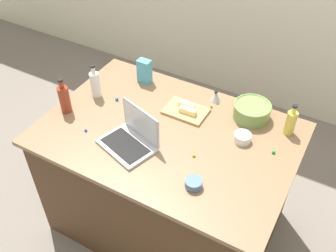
{
  "coord_description": "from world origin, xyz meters",
  "views": [
    {
      "loc": [
        0.83,
        -1.48,
        2.47
      ],
      "look_at": [
        0.0,
        0.0,
        0.95
      ],
      "focal_mm": 41.4,
      "sensor_mm": 36.0,
      "label": 1
    }
  ],
  "objects": [
    {
      "name": "ground_plane",
      "position": [
        0.0,
        0.0,
        0.0
      ],
      "size": [
        12.0,
        12.0,
        0.0
      ],
      "primitive_type": "plane",
      "color": "slate"
    },
    {
      "name": "candy_4",
      "position": [
        -0.44,
        0.1,
        0.91
      ],
      "size": [
        0.02,
        0.02,
        0.02
      ],
      "primitive_type": "sphere",
      "color": "blue",
      "rests_on": "island_counter"
    },
    {
      "name": "island_counter",
      "position": [
        0.0,
        0.0,
        0.45
      ],
      "size": [
        1.52,
        1.03,
        0.9
      ],
      "color": "#4C331E",
      "rests_on": "ground"
    },
    {
      "name": "bottle_vinegar",
      "position": [
        -0.59,
        0.08,
        0.99
      ],
      "size": [
        0.06,
        0.06,
        0.24
      ],
      "color": "white",
      "rests_on": "island_counter"
    },
    {
      "name": "cutting_board",
      "position": [
        0.01,
        0.22,
        0.91
      ],
      "size": [
        0.27,
        0.18,
        0.02
      ],
      "primitive_type": "cube",
      "color": "tan",
      "rests_on": "island_counter"
    },
    {
      "name": "butter_stick_right",
      "position": [
        -0.0,
        0.24,
        0.94
      ],
      "size": [
        0.11,
        0.04,
        0.04
      ],
      "primitive_type": "cube",
      "rotation": [
        0.0,
        0.0,
        -0.04
      ],
      "color": "#F4E58C",
      "rests_on": "cutting_board"
    },
    {
      "name": "candy_1",
      "position": [
        0.13,
        0.34,
        0.91
      ],
      "size": [
        0.02,
        0.02,
        0.02
      ],
      "primitive_type": "sphere",
      "color": "orange",
      "rests_on": "island_counter"
    },
    {
      "name": "bottle_soy",
      "position": [
        -0.66,
        -0.14,
        1.0
      ],
      "size": [
        0.07,
        0.07,
        0.24
      ],
      "color": "maroon",
      "rests_on": "island_counter"
    },
    {
      "name": "ramekin_medium",
      "position": [
        0.41,
        0.15,
        0.93
      ],
      "size": [
        0.1,
        0.1,
        0.05
      ],
      "primitive_type": "cylinder",
      "color": "white",
      "rests_on": "island_counter"
    },
    {
      "name": "ramekin_small",
      "position": [
        0.32,
        -0.3,
        0.92
      ],
      "size": [
        0.09,
        0.09,
        0.05
      ],
      "primitive_type": "cylinder",
      "color": "slate",
      "rests_on": "island_counter"
    },
    {
      "name": "candy_bag",
      "position": [
        -0.4,
        0.38,
        0.99
      ],
      "size": [
        0.09,
        0.06,
        0.17
      ],
      "primitive_type": "cube",
      "color": "#4CA5CC",
      "rests_on": "island_counter"
    },
    {
      "name": "mixing_bowl_large",
      "position": [
        0.38,
        0.37,
        0.95
      ],
      "size": [
        0.23,
        0.23,
        0.1
      ],
      "color": "#72934C",
      "rests_on": "island_counter"
    },
    {
      "name": "bottle_oil",
      "position": [
        0.63,
        0.35,
        0.98
      ],
      "size": [
        0.06,
        0.06,
        0.21
      ],
      "color": "#DBC64C",
      "rests_on": "island_counter"
    },
    {
      "name": "kitchen_timer",
      "position": [
        0.12,
        0.42,
        0.94
      ],
      "size": [
        0.07,
        0.07,
        0.08
      ],
      "color": "#B2B2B7",
      "rests_on": "island_counter"
    },
    {
      "name": "candy_5",
      "position": [
        0.22,
        -0.1,
        0.91
      ],
      "size": [
        0.02,
        0.02,
        0.02
      ],
      "primitive_type": "sphere",
      "color": "yellow",
      "rests_on": "island_counter"
    },
    {
      "name": "candy_3",
      "position": [
        -0.33,
        0.04,
        0.91
      ],
      "size": [
        0.01,
        0.01,
        0.01
      ],
      "primitive_type": "sphere",
      "color": "orange",
      "rests_on": "island_counter"
    },
    {
      "name": "candy_2",
      "position": [
        0.6,
        0.14,
        0.91
      ],
      "size": [
        0.02,
        0.02,
        0.02
      ],
      "primitive_type": "sphere",
      "color": "green",
      "rests_on": "island_counter"
    },
    {
      "name": "laptop",
      "position": [
        -0.13,
        -0.19,
        0.95
      ],
      "size": [
        0.36,
        0.31,
        0.22
      ],
      "color": "#B7B7BC",
      "rests_on": "island_counter"
    },
    {
      "name": "butter_stick_left",
      "position": [
        0.03,
        0.2,
        0.94
      ],
      "size": [
        0.11,
        0.04,
        0.04
      ],
      "primitive_type": "cube",
      "rotation": [
        0.0,
        0.0,
        0.01
      ],
      "color": "#F4E58C",
      "rests_on": "cutting_board"
    },
    {
      "name": "candy_0",
      "position": [
        -0.43,
        -0.23,
        0.91
      ],
      "size": [
        0.02,
        0.02,
        0.02
      ],
      "primitive_type": "sphere",
      "color": "blue",
      "rests_on": "island_counter"
    }
  ]
}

